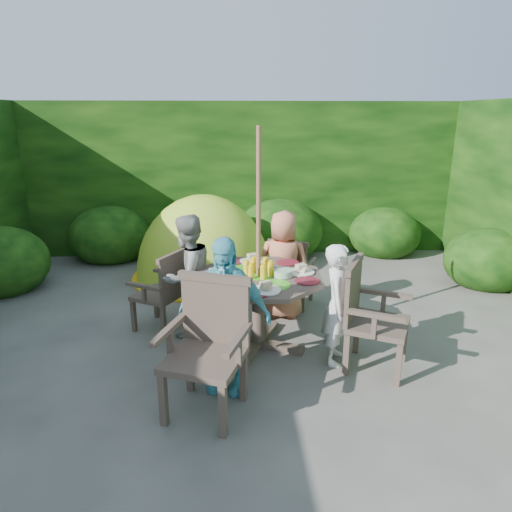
{
  "coord_description": "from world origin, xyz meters",
  "views": [
    {
      "loc": [
        -0.24,
        -4.03,
        2.29
      ],
      "look_at": [
        0.04,
        0.6,
        0.85
      ],
      "focal_mm": 32.0,
      "sensor_mm": 36.0,
      "label": 1
    }
  ],
  "objects": [
    {
      "name": "garden_chair_front",
      "position": [
        -0.42,
        -0.78,
        0.56
      ],
      "size": [
        0.78,
        0.73,
        1.04
      ],
      "rotation": [
        0.0,
        0.0,
        -0.35
      ],
      "color": "#3D3028",
      "rests_on": "ground"
    },
    {
      "name": "garden_chair_left",
      "position": [
        -0.96,
        0.66,
        0.46
      ],
      "size": [
        0.65,
        0.67,
        0.87
      ],
      "rotation": [
        0.0,
        0.0,
        -2.08
      ],
      "color": "#3D3028",
      "rests_on": "ground"
    },
    {
      "name": "child_right",
      "position": [
        0.77,
        -0.13,
        0.59
      ],
      "size": [
        0.4,
        0.49,
        1.17
      ],
      "primitive_type": "imported",
      "rotation": [
        0.0,
        0.0,
        1.25
      ],
      "color": "white",
      "rests_on": "ground"
    },
    {
      "name": "garden_chair_back",
      "position": [
        0.5,
        1.21,
        0.45
      ],
      "size": [
        0.65,
        0.61,
        0.84
      ],
      "rotation": [
        0.0,
        0.0,
        2.71
      ],
      "color": "#3D3028",
      "rests_on": "ground"
    },
    {
      "name": "child_left",
      "position": [
        -0.69,
        0.54,
        0.66
      ],
      "size": [
        0.79,
        0.81,
        1.32
      ],
      "primitive_type": "imported",
      "rotation": [
        0.0,
        0.0,
        -2.26
      ],
      "color": "gray",
      "rests_on": "ground"
    },
    {
      "name": "garden_chair_right",
      "position": [
        1.03,
        -0.25,
        0.53
      ],
      "size": [
        0.73,
        0.76,
        0.99
      ],
      "rotation": [
        0.0,
        0.0,
        1.1
      ],
      "color": "#3D3028",
      "rests_on": "ground"
    },
    {
      "name": "patio_table",
      "position": [
        0.04,
        0.2,
        0.65
      ],
      "size": [
        1.77,
        1.77,
        0.93
      ],
      "rotation": [
        0.0,
        0.0,
        -0.43
      ],
      "color": "#3D3028",
      "rests_on": "ground"
    },
    {
      "name": "child_front",
      "position": [
        -0.29,
        -0.52,
        0.69
      ],
      "size": [
        0.87,
        0.55,
        1.37
      ],
      "primitive_type": "imported",
      "rotation": [
        0.0,
        0.0,
        -0.29
      ],
      "color": "#55B5C7",
      "rests_on": "ground"
    },
    {
      "name": "dome_tent",
      "position": [
        -0.61,
        2.39,
        0.0
      ],
      "size": [
        2.11,
        2.11,
        2.42
      ],
      "rotation": [
        0.0,
        0.0,
        0.04
      ],
      "color": "#A7DA2A",
      "rests_on": "ground"
    },
    {
      "name": "hedge_enclosure",
      "position": [
        0.0,
        1.33,
        1.25
      ],
      "size": [
        9.0,
        9.0,
        2.5
      ],
      "color": "black",
      "rests_on": "ground"
    },
    {
      "name": "ground",
      "position": [
        0.0,
        0.0,
        0.0
      ],
      "size": [
        60.0,
        60.0,
        0.0
      ],
      "primitive_type": "plane",
      "color": "#4C4843",
      "rests_on": "ground"
    },
    {
      "name": "child_back",
      "position": [
        0.38,
        0.93,
        0.63
      ],
      "size": [
        0.69,
        0.53,
        1.27
      ],
      "primitive_type": "imported",
      "rotation": [
        0.0,
        0.0,
        2.93
      ],
      "color": "#D37A57",
      "rests_on": "ground"
    },
    {
      "name": "parasol_pole",
      "position": [
        0.04,
        0.2,
        1.1
      ],
      "size": [
        0.06,
        0.06,
        2.2
      ],
      "primitive_type": "cylinder",
      "rotation": [
        0.0,
        0.0,
        -0.43
      ],
      "color": "brown",
      "rests_on": "ground"
    }
  ]
}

